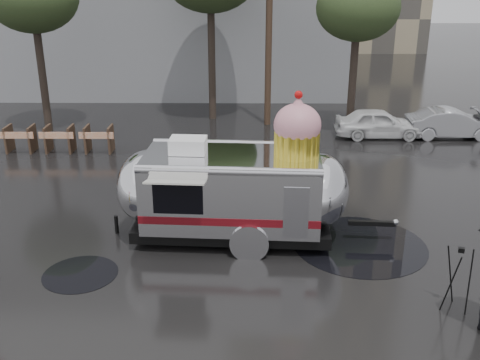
{
  "coord_description": "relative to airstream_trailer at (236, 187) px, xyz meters",
  "views": [
    {
      "loc": [
        1.5,
        -10.41,
        6.73
      ],
      "look_at": [
        1.38,
        2.87,
        1.6
      ],
      "focal_mm": 42.0,
      "sensor_mm": 36.0,
      "label": 1
    }
  ],
  "objects": [
    {
      "name": "utility_pole",
      "position": [
        1.23,
        11.14,
        3.22
      ],
      "size": [
        1.6,
        0.28,
        9.0
      ],
      "color": "#473323",
      "rests_on": "ground"
    },
    {
      "name": "puddles",
      "position": [
        -0.05,
        -0.71,
        -1.4
      ],
      "size": [
        12.9,
        8.54,
        0.01
      ],
      "color": "black",
      "rests_on": "ground"
    },
    {
      "name": "tree_right",
      "position": [
        4.73,
        10.14,
        3.65
      ],
      "size": [
        3.36,
        3.36,
        6.42
      ],
      "color": "#382D26",
      "rests_on": "ground"
    },
    {
      "name": "barricade_row",
      "position": [
        -6.82,
        7.11,
        -0.88
      ],
      "size": [
        4.3,
        0.8,
        1.0
      ],
      "color": "#473323",
      "rests_on": "ground"
    },
    {
      "name": "ground",
      "position": [
        -1.27,
        -2.86,
        -1.4
      ],
      "size": [
        120.0,
        120.0,
        0.0
      ],
      "primitive_type": "plane",
      "color": "black",
      "rests_on": "ground"
    },
    {
      "name": "tripod",
      "position": [
        4.58,
        -3.26,
        -0.57
      ],
      "size": [
        0.58,
        0.57,
        1.43
      ],
      "rotation": [
        0.0,
        0.0,
        -0.32
      ],
      "color": "black",
      "rests_on": "ground"
    },
    {
      "name": "airstream_trailer",
      "position": [
        0.0,
        0.0,
        0.0
      ],
      "size": [
        7.42,
        2.93,
        4.0
      ],
      "rotation": [
        0.0,
        0.0,
        -0.06
      ],
      "color": "silver",
      "rests_on": "ground"
    }
  ]
}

